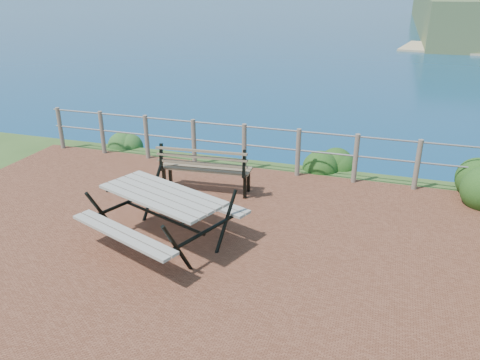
# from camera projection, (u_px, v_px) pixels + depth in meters

# --- Properties ---
(ground) EXTENTS (10.00, 7.00, 0.12)m
(ground) POSITION_uv_depth(u_px,v_px,m) (179.00, 247.00, 7.11)
(ground) COLOR brown
(ground) RESTS_ON ground
(safety_railing) EXTENTS (9.40, 0.10, 1.00)m
(safety_railing) POSITION_uv_depth(u_px,v_px,m) (244.00, 145.00, 9.83)
(safety_railing) COLOR #6B5B4C
(safety_railing) RESTS_ON ground
(picnic_table) EXTENTS (2.11, 1.61, 0.83)m
(picnic_table) POSITION_uv_depth(u_px,v_px,m) (163.00, 213.00, 7.01)
(picnic_table) COLOR #A4A093
(picnic_table) RESTS_ON ground
(park_bench) EXTENTS (1.74, 0.56, 0.96)m
(park_bench) POSITION_uv_depth(u_px,v_px,m) (206.00, 161.00, 8.76)
(park_bench) COLOR brown
(park_bench) RESTS_ON ground
(shrub_lip_west) EXTENTS (0.74, 0.74, 0.47)m
(shrub_lip_west) POSITION_uv_depth(u_px,v_px,m) (122.00, 147.00, 11.51)
(shrub_lip_west) COLOR #1F5422
(shrub_lip_west) RESTS_ON ground
(shrub_lip_east) EXTENTS (0.83, 0.83, 0.60)m
(shrub_lip_east) POSITION_uv_depth(u_px,v_px,m) (331.00, 166.00, 10.30)
(shrub_lip_east) COLOR #1B4916
(shrub_lip_east) RESTS_ON ground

